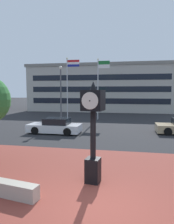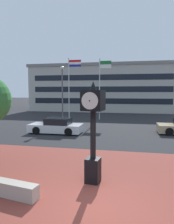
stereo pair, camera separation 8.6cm
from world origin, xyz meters
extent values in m
plane|color=#262628|center=(0.00, 0.00, 0.00)|extent=(200.00, 200.00, 0.00)
cube|color=brown|center=(0.00, 0.99, 0.00)|extent=(44.00, 9.98, 0.01)
cube|color=black|center=(-0.43, 1.59, 0.47)|extent=(0.60, 0.60, 0.95)
cylinder|color=black|center=(-0.43, 1.59, 1.87)|extent=(0.21, 0.21, 1.83)
cube|color=black|center=(-0.43, 1.59, 3.16)|extent=(0.86, 0.86, 0.76)
cylinder|color=silver|center=(-0.37, 1.98, 3.16)|extent=(0.61, 0.12, 0.61)
sphere|color=black|center=(-0.37, 2.00, 3.16)|extent=(0.05, 0.05, 0.05)
cylinder|color=silver|center=(-0.49, 1.20, 3.16)|extent=(0.61, 0.12, 0.61)
sphere|color=black|center=(-0.49, 1.18, 3.16)|extent=(0.05, 0.05, 0.05)
cone|color=black|center=(-0.43, 1.59, 3.70)|extent=(0.27, 0.27, 0.32)
cylinder|color=black|center=(4.10, 11.06, 0.32)|extent=(0.64, 0.22, 0.64)
cylinder|color=black|center=(4.11, 12.81, 0.32)|extent=(0.64, 0.22, 0.64)
cube|color=silver|center=(-5.06, 10.30, 0.44)|extent=(4.41, 1.84, 0.64)
cube|color=black|center=(-4.84, 10.30, 1.00)|extent=(2.03, 1.56, 0.56)
cylinder|color=black|center=(-6.43, 9.47, 0.32)|extent=(0.64, 0.23, 0.64)
cylinder|color=black|center=(-6.41, 11.15, 0.32)|extent=(0.64, 0.23, 0.64)
cylinder|color=black|center=(-3.70, 9.45, 0.32)|extent=(0.64, 0.23, 0.64)
cylinder|color=black|center=(-3.69, 11.12, 0.32)|extent=(0.64, 0.23, 0.64)
cylinder|color=silver|center=(-6.52, 19.36, 3.77)|extent=(0.12, 0.12, 7.53)
sphere|color=gold|center=(-6.52, 19.36, 7.59)|extent=(0.14, 0.14, 0.14)
cube|color=red|center=(-5.70, 19.36, 7.24)|extent=(1.52, 0.02, 0.28)
cube|color=white|center=(-5.70, 19.36, 6.97)|extent=(1.52, 0.02, 0.28)
cube|color=navy|center=(-5.70, 19.36, 6.69)|extent=(1.52, 0.02, 0.28)
cylinder|color=silver|center=(-2.62, 19.36, 3.66)|extent=(0.12, 0.12, 7.31)
sphere|color=gold|center=(-2.62, 19.36, 7.37)|extent=(0.14, 0.14, 0.14)
cube|color=#19662D|center=(-1.89, 19.36, 6.94)|extent=(1.35, 0.02, 0.44)
cube|color=white|center=(-1.89, 19.36, 6.50)|extent=(1.35, 0.02, 0.44)
cube|color=#B2ADA3|center=(-3.69, 33.32, 3.83)|extent=(25.14, 11.40, 7.66)
cube|color=gray|center=(-3.69, 33.32, 7.91)|extent=(25.64, 11.63, 0.50)
cube|color=black|center=(-3.69, 27.60, 1.92)|extent=(22.62, 0.04, 0.90)
cube|color=black|center=(-3.69, 27.60, 3.83)|extent=(22.62, 0.04, 0.90)
cube|color=black|center=(-3.69, 27.60, 5.75)|extent=(22.62, 0.04, 0.90)
cylinder|color=#4C4C51|center=(-6.03, 15.17, 2.91)|extent=(0.14, 0.14, 5.82)
sphere|color=white|center=(-6.03, 15.17, 5.97)|extent=(0.36, 0.36, 0.36)
camera|label=1|loc=(0.76, -5.98, 3.49)|focal=33.13mm
camera|label=2|loc=(0.84, -5.97, 3.49)|focal=33.13mm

